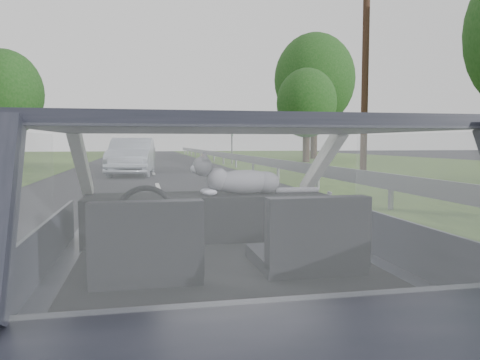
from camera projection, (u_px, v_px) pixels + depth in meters
name	position (u px, v px, depth m)	size (l,w,h in m)	color
subject_car	(221.00, 257.00, 2.55)	(1.80, 4.00, 1.45)	black
dashboard	(206.00, 216.00, 3.15)	(1.58, 0.45, 0.30)	black
driver_seat	(147.00, 243.00, 2.17)	(0.50, 0.72, 0.42)	black
passenger_seat	(310.00, 236.00, 2.33)	(0.50, 0.72, 0.42)	black
steering_wheel	(146.00, 214.00, 2.77)	(0.36, 0.36, 0.04)	black
cat	(244.00, 180.00, 3.14)	(0.63, 0.20, 0.28)	gray
guardrail	(314.00, 170.00, 13.19)	(0.05, 90.00, 0.32)	gray
other_car	(132.00, 156.00, 19.30)	(1.84, 4.66, 1.53)	#A9B0C1
highway_sign	(232.00, 146.00, 29.04)	(0.09, 0.92, 2.30)	#0D591E
utility_pole	(365.00, 72.00, 18.05)	(0.26, 0.26, 8.09)	#452F22
tree_2	(307.00, 117.00, 31.61)	(4.06, 4.06, 6.16)	#133E11
tree_3	(314.00, 98.00, 38.24)	(6.55, 6.55, 9.93)	#133E11
tree_6	(5.00, 110.00, 25.09)	(4.05, 4.05, 6.13)	#133E11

